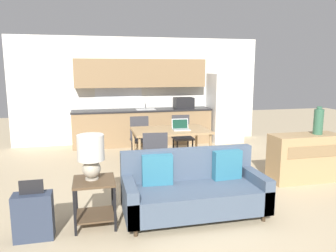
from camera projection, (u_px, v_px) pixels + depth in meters
ground_plane at (194, 216)px, 4.29m from camera, size 20.00×20.00×0.00m
wall_back at (140, 90)px, 8.49m from camera, size 6.40×0.07×2.70m
kitchen_counter at (143, 111)px, 8.30m from camera, size 3.49×0.65×2.15m
refrigerator at (225, 108)px, 8.66m from camera, size 0.80×0.79×1.79m
dining_table at (170, 133)px, 6.25m from camera, size 1.44×0.94×0.77m
couch at (193, 190)px, 4.32m from camera, size 1.83×0.80×0.84m
side_table at (95, 195)px, 4.00m from camera, size 0.50×0.50×0.58m
table_lamp at (91, 153)px, 3.95m from camera, size 0.32×0.32×0.55m
credenza at (304, 158)px, 5.61m from camera, size 1.20×0.47×0.81m
vase at (318, 121)px, 5.54m from camera, size 0.16×0.16×0.47m
dining_chair_near_left at (155, 156)px, 5.40m from camera, size 0.46×0.46×0.90m
dining_chair_far_right at (182, 134)px, 7.18m from camera, size 0.42×0.42×0.90m
dining_chair_far_left at (140, 136)px, 6.97m from camera, size 0.43×0.43×0.90m
laptop at (181, 127)px, 6.22m from camera, size 0.33×0.27×0.20m
suitcase at (33, 216)px, 3.69m from camera, size 0.43×0.22×0.70m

